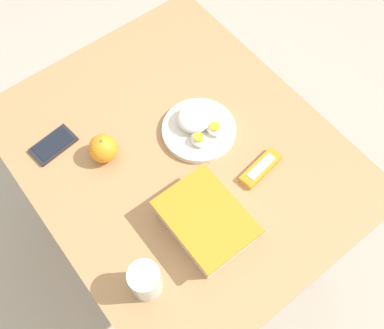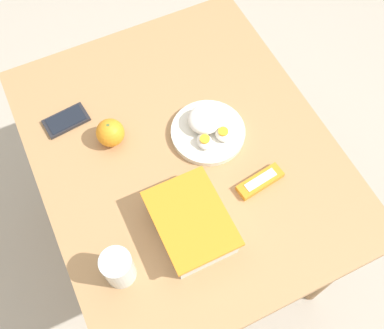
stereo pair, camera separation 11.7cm
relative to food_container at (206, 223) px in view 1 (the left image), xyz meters
The scene contains 8 objects.
ground_plane 0.80m from the food_container, 20.23° to the right, with size 10.00×10.00×0.00m, color #B2A899.
table 0.27m from the food_container, 20.23° to the right, with size 0.96×0.78×0.74m.
food_container is the anchor object (origin of this frame).
orange_fruit 0.34m from the food_container, 14.60° to the left, with size 0.08×0.08×0.08m.
rice_plate 0.28m from the food_container, 34.59° to the right, with size 0.21×0.21×0.06m.
candy_bar 0.22m from the food_container, 80.57° to the right, with size 0.06×0.13×0.02m.
cell_phone 0.48m from the food_container, 22.28° to the left, with size 0.08×0.13×0.01m.
drinking_glass 0.20m from the food_container, 98.48° to the left, with size 0.07×0.07×0.11m.
Camera 1 is at (-0.50, 0.34, 1.80)m, focal length 42.00 mm.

